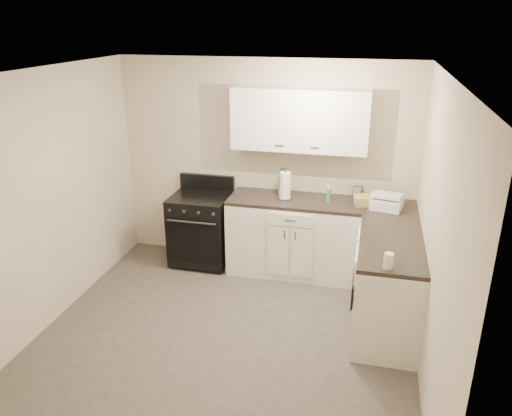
% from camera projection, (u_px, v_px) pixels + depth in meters
% --- Properties ---
extents(floor, '(3.60, 3.60, 0.00)m').
position_uv_depth(floor, '(225.00, 337.00, 4.87)').
color(floor, '#473F38').
rests_on(floor, ground).
extents(ceiling, '(3.60, 3.60, 0.00)m').
position_uv_depth(ceiling, '(218.00, 74.00, 3.97)').
color(ceiling, white).
rests_on(ceiling, wall_back).
extents(wall_back, '(3.60, 0.00, 3.60)m').
position_uv_depth(wall_back, '(265.00, 164.00, 6.06)').
color(wall_back, beige).
rests_on(wall_back, ground).
extents(wall_right, '(0.00, 3.60, 3.60)m').
position_uv_depth(wall_right, '(435.00, 239.00, 4.03)').
color(wall_right, beige).
rests_on(wall_right, ground).
extents(wall_left, '(0.00, 3.60, 3.60)m').
position_uv_depth(wall_left, '(44.00, 203.00, 4.81)').
color(wall_left, beige).
rests_on(wall_left, ground).
extents(wall_front, '(3.60, 0.00, 3.60)m').
position_uv_depth(wall_front, '(128.00, 338.00, 2.79)').
color(wall_front, beige).
rests_on(wall_front, ground).
extents(base_cabinets_back, '(1.55, 0.60, 0.90)m').
position_uv_depth(base_cabinets_back, '(294.00, 238.00, 5.98)').
color(base_cabinets_back, white).
rests_on(base_cabinets_back, floor).
extents(base_cabinets_right, '(0.60, 1.90, 0.90)m').
position_uv_depth(base_cabinets_right, '(387.00, 273.00, 5.16)').
color(base_cabinets_right, white).
rests_on(base_cabinets_right, floor).
extents(countertop_back, '(1.55, 0.60, 0.04)m').
position_uv_depth(countertop_back, '(295.00, 201.00, 5.81)').
color(countertop_back, black).
rests_on(countertop_back, base_cabinets_back).
extents(countertop_right, '(0.60, 1.90, 0.04)m').
position_uv_depth(countertop_right, '(391.00, 231.00, 4.99)').
color(countertop_right, black).
rests_on(countertop_right, base_cabinets_right).
extents(upper_cabinets, '(1.55, 0.30, 0.70)m').
position_uv_depth(upper_cabinets, '(300.00, 120.00, 5.62)').
color(upper_cabinets, white).
rests_on(upper_cabinets, wall_back).
extents(stove, '(0.70, 0.60, 0.85)m').
position_uv_depth(stove, '(201.00, 229.00, 6.21)').
color(stove, black).
rests_on(stove, floor).
extents(knife_block, '(0.14, 0.13, 0.25)m').
position_uv_depth(knife_block, '(283.00, 185.00, 5.89)').
color(knife_block, tan).
rests_on(knife_block, countertop_back).
extents(paper_towel, '(0.17, 0.17, 0.32)m').
position_uv_depth(paper_towel, '(285.00, 186.00, 5.77)').
color(paper_towel, white).
rests_on(paper_towel, countertop_back).
extents(soap_bottle, '(0.07, 0.07, 0.16)m').
position_uv_depth(soap_bottle, '(329.00, 195.00, 5.69)').
color(soap_bottle, '#3B9B59').
rests_on(soap_bottle, countertop_back).
extents(picture_frame, '(0.11, 0.06, 0.14)m').
position_uv_depth(picture_frame, '(357.00, 191.00, 5.86)').
color(picture_frame, black).
rests_on(picture_frame, countertop_back).
extents(wicker_basket, '(0.32, 0.24, 0.10)m').
position_uv_depth(wicker_basket, '(368.00, 200.00, 5.62)').
color(wicker_basket, tan).
rests_on(wicker_basket, countertop_right).
extents(countertop_grill, '(0.38, 0.36, 0.12)m').
position_uv_depth(countertop_grill, '(387.00, 203.00, 5.51)').
color(countertop_grill, white).
rests_on(countertop_grill, countertop_right).
extents(glass_jar, '(0.10, 0.10, 0.14)m').
position_uv_depth(glass_jar, '(389.00, 261.00, 4.19)').
color(glass_jar, silver).
rests_on(glass_jar, countertop_right).
extents(oven_mitt_near, '(0.02, 0.14, 0.24)m').
position_uv_depth(oven_mitt_near, '(352.00, 296.00, 4.77)').
color(oven_mitt_near, black).
rests_on(oven_mitt_near, base_cabinets_right).
extents(oven_mitt_far, '(0.02, 0.16, 0.28)m').
position_uv_depth(oven_mitt_far, '(353.00, 284.00, 4.88)').
color(oven_mitt_far, black).
rests_on(oven_mitt_far, base_cabinets_right).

